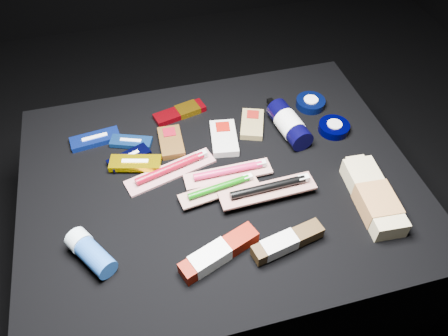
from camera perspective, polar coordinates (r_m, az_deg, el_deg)
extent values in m
plane|color=black|center=(1.43, -0.49, -11.73)|extent=(3.00, 3.00, 0.00)
cube|color=black|center=(1.26, -0.55, -7.16)|extent=(0.98, 0.78, 0.40)
cube|color=#112A96|center=(1.23, -16.47, 3.64)|extent=(0.14, 0.06, 0.02)
cube|color=silver|center=(1.23, -16.48, 3.67)|extent=(0.07, 0.02, 0.02)
cube|color=#164699|center=(1.20, -12.04, 3.36)|extent=(0.12, 0.08, 0.01)
cube|color=silver|center=(1.20, -12.05, 3.39)|extent=(0.06, 0.03, 0.01)
cube|color=black|center=(1.16, -12.30, 1.35)|extent=(0.12, 0.08, 0.01)
cube|color=white|center=(1.15, -12.30, 1.38)|extent=(0.06, 0.03, 0.01)
cube|color=#C7A700|center=(1.13, -11.49, 0.64)|extent=(0.14, 0.08, 0.02)
cube|color=white|center=(1.13, -11.50, 0.67)|extent=(0.07, 0.03, 0.02)
cube|color=#4C2F11|center=(1.18, -6.92, 3.39)|extent=(0.06, 0.11, 0.02)
cube|color=maroon|center=(1.20, -7.12, 4.39)|extent=(0.03, 0.03, 0.02)
cube|color=beige|center=(1.18, 0.00, 3.93)|extent=(0.09, 0.13, 0.02)
cube|color=maroon|center=(1.20, -0.17, 5.07)|extent=(0.04, 0.04, 0.02)
cube|color=olive|center=(1.23, 3.70, 5.75)|extent=(0.09, 0.13, 0.02)
cube|color=maroon|center=(1.25, 3.77, 6.70)|extent=(0.04, 0.04, 0.02)
cube|color=maroon|center=(1.27, -5.81, 7.21)|extent=(0.16, 0.08, 0.02)
cube|color=#AC770E|center=(1.27, -4.78, 7.62)|extent=(0.07, 0.06, 0.02)
cylinder|color=black|center=(1.20, 8.51, 5.66)|extent=(0.08, 0.16, 0.06)
cylinder|color=silver|center=(1.20, 8.59, 5.55)|extent=(0.07, 0.08, 0.06)
cylinder|color=black|center=(1.26, 6.62, 8.14)|extent=(0.02, 0.02, 0.02)
cube|color=black|center=(1.28, 6.19, 8.48)|extent=(0.02, 0.03, 0.01)
cylinder|color=black|center=(1.31, 11.23, 8.33)|extent=(0.08, 0.08, 0.02)
cylinder|color=white|center=(1.31, 11.24, 8.39)|extent=(0.04, 0.04, 0.03)
cylinder|color=black|center=(1.25, 14.15, 5.15)|extent=(0.08, 0.08, 0.02)
cylinder|color=silver|center=(1.25, 14.16, 5.21)|extent=(0.04, 0.04, 0.03)
cube|color=#C8B987|center=(1.09, 18.85, -3.54)|extent=(0.09, 0.22, 0.04)
cube|color=#A8723E|center=(1.08, 19.36, -4.43)|extent=(0.09, 0.11, 0.05)
cube|color=#C8B987|center=(1.15, 16.74, 0.61)|extent=(0.05, 0.03, 0.03)
cylinder|color=#2050A1|center=(0.98, -16.43, -11.16)|extent=(0.09, 0.10, 0.05)
cylinder|color=silver|center=(1.01, -18.43, -9.00)|extent=(0.06, 0.06, 0.05)
cube|color=silver|center=(1.12, -6.99, -0.48)|extent=(0.24, 0.12, 0.01)
cylinder|color=maroon|center=(1.10, -7.05, -0.01)|extent=(0.18, 0.07, 0.02)
cube|color=silver|center=(1.13, -2.92, 1.77)|extent=(0.03, 0.02, 0.01)
cube|color=beige|center=(1.09, 0.54, -0.79)|extent=(0.22, 0.05, 0.01)
cylinder|color=#B61949|center=(1.08, 0.54, -0.34)|extent=(0.18, 0.02, 0.02)
cube|color=silver|center=(1.10, 4.84, 0.57)|extent=(0.02, 0.01, 0.01)
cube|color=#B7B1AB|center=(1.05, -0.66, -2.89)|extent=(0.20, 0.07, 0.01)
cylinder|color=#085505|center=(1.04, -0.67, -2.50)|extent=(0.16, 0.04, 0.02)
cube|color=white|center=(1.06, 3.13, -1.21)|extent=(0.02, 0.02, 0.01)
cube|color=#ACA8A2|center=(1.05, 5.70, -2.97)|extent=(0.24, 0.06, 0.01)
cylinder|color=black|center=(1.03, 5.76, -2.49)|extent=(0.19, 0.02, 0.02)
cube|color=silver|center=(1.06, 10.33, -1.35)|extent=(0.03, 0.02, 0.01)
cube|color=#741003|center=(0.95, -0.62, -10.99)|extent=(0.19, 0.10, 0.03)
cube|color=silver|center=(0.94, -1.85, -11.68)|extent=(0.10, 0.07, 0.04)
cube|color=#3A2812|center=(0.97, 8.32, -9.47)|extent=(0.17, 0.07, 0.03)
cube|color=beige|center=(0.96, 7.21, -9.95)|extent=(0.09, 0.05, 0.03)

